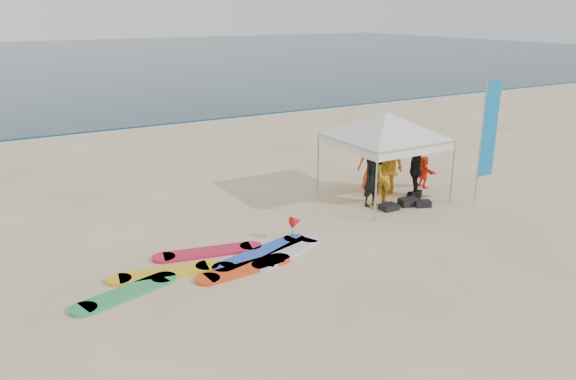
% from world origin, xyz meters
% --- Properties ---
extents(ground, '(120.00, 120.00, 0.00)m').
position_xyz_m(ground, '(0.00, 0.00, 0.00)').
color(ground, beige).
rests_on(ground, ground).
extents(ocean, '(160.00, 84.00, 0.08)m').
position_xyz_m(ocean, '(0.00, 60.00, 0.04)').
color(ocean, '#0C2633').
rests_on(ocean, ground).
extents(shoreline_foam, '(160.00, 1.20, 0.01)m').
position_xyz_m(shoreline_foam, '(0.00, 18.20, 0.00)').
color(shoreline_foam, silver).
rests_on(shoreline_foam, ground).
extents(person_black_a, '(0.73, 0.56, 1.77)m').
position_xyz_m(person_black_a, '(3.42, 3.28, 0.89)').
color(person_black_a, black).
rests_on(person_black_a, ground).
extents(person_yellow, '(0.89, 0.73, 1.70)m').
position_xyz_m(person_yellow, '(3.82, 3.14, 0.85)').
color(person_yellow, '#BC8F1A').
rests_on(person_yellow, ground).
extents(person_orange_a, '(1.25, 0.75, 1.88)m').
position_xyz_m(person_orange_a, '(4.62, 3.98, 0.94)').
color(person_orange_a, orange).
rests_on(person_orange_a, ground).
extents(person_black_b, '(1.01, 0.98, 1.69)m').
position_xyz_m(person_black_b, '(5.10, 3.28, 0.85)').
color(person_black_b, black).
rests_on(person_black_b, ground).
extents(person_orange_b, '(1.05, 0.79, 1.94)m').
position_xyz_m(person_orange_b, '(4.50, 4.60, 0.97)').
color(person_orange_b, '#FC4616').
rests_on(person_orange_b, ground).
extents(person_seated, '(0.43, 1.00, 1.04)m').
position_xyz_m(person_seated, '(6.01, 3.84, 0.52)').
color(person_seated, '#FF3316').
rests_on(person_seated, ground).
extents(canopy_tent, '(4.04, 4.04, 3.05)m').
position_xyz_m(canopy_tent, '(4.13, 3.64, 2.66)').
color(canopy_tent, '#A5A5A8').
rests_on(canopy_tent, ground).
extents(feather_flag, '(0.63, 0.04, 3.72)m').
position_xyz_m(feather_flag, '(6.41, 1.79, 2.19)').
color(feather_flag, '#A5A5A8').
rests_on(feather_flag, ground).
extents(marker_pennant, '(0.28, 0.28, 0.64)m').
position_xyz_m(marker_pennant, '(0.18, 2.18, 0.49)').
color(marker_pennant, '#A5A5A8').
rests_on(marker_pennant, ground).
extents(gear_pile, '(1.96, 1.18, 0.22)m').
position_xyz_m(gear_pile, '(4.36, 2.72, 0.10)').
color(gear_pile, black).
rests_on(gear_pile, ground).
extents(surfboard_spread, '(5.81, 2.06, 0.07)m').
position_xyz_m(surfboard_spread, '(-2.10, 1.79, 0.04)').
color(surfboard_spread, '#279051').
rests_on(surfboard_spread, ground).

